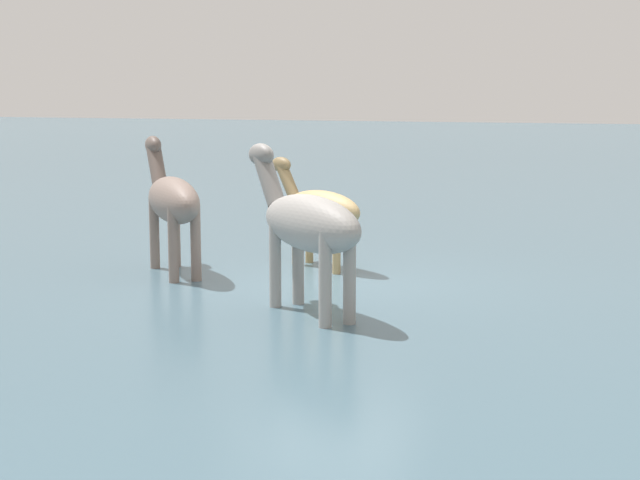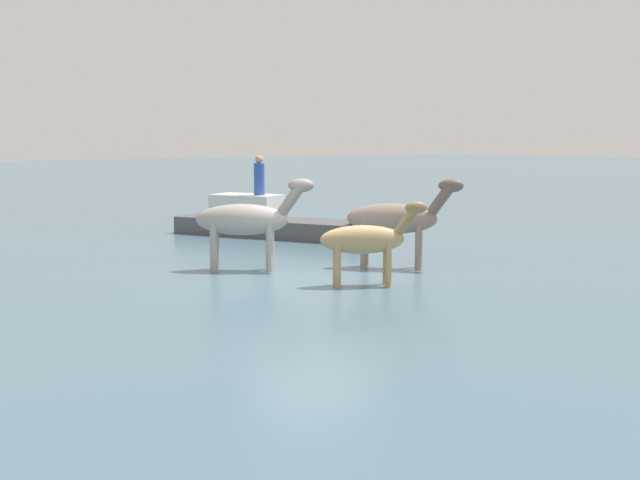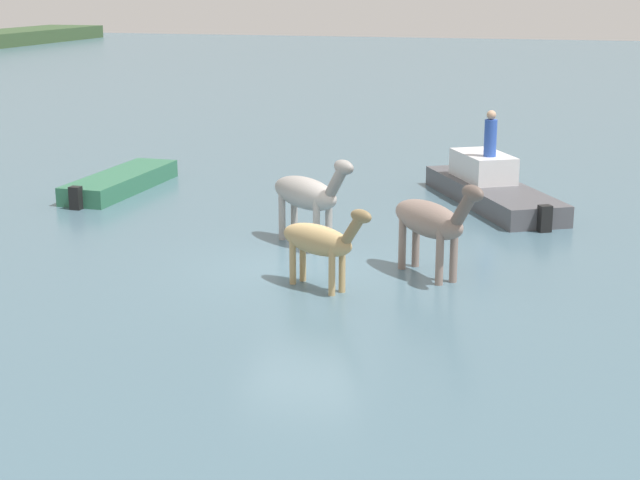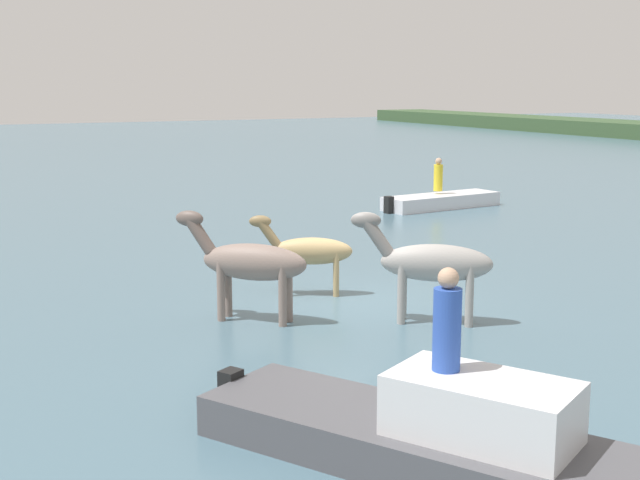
{
  "view_description": "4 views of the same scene",
  "coord_description": "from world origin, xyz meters",
  "px_view_note": "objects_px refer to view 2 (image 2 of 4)",
  "views": [
    {
      "loc": [
        12.15,
        5.13,
        2.68
      ],
      "look_at": [
        0.59,
        0.15,
        0.72
      ],
      "focal_mm": 52.03,
      "sensor_mm": 36.0,
      "label": 1
    },
    {
      "loc": [
        -13.65,
        8.96,
        3.01
      ],
      "look_at": [
        -0.21,
        -0.06,
        0.87
      ],
      "focal_mm": 44.68,
      "sensor_mm": 36.0,
      "label": 2
    },
    {
      "loc": [
        -17.83,
        -5.26,
        5.6
      ],
      "look_at": [
        -0.68,
        -0.47,
        0.83
      ],
      "focal_mm": 54.49,
      "sensor_mm": 36.0,
      "label": 3
    },
    {
      "loc": [
        14.86,
        -8.24,
        4.43
      ],
      "look_at": [
        -0.97,
        -0.37,
        1.18
      ],
      "focal_mm": 48.25,
      "sensor_mm": 36.0,
      "label": 4
    }
  ],
  "objects_px": {
    "horse_rear_stallion": "(366,240)",
    "person_watcher_seated": "(259,177)",
    "boat_motor_center": "(263,225)",
    "horse_gray_outer": "(246,220)",
    "horse_dun_straggler": "(396,219)"
  },
  "relations": [
    {
      "from": "horse_gray_outer",
      "to": "horse_dun_straggler",
      "type": "height_order",
      "value": "horse_gray_outer"
    },
    {
      "from": "horse_rear_stallion",
      "to": "person_watcher_seated",
      "type": "distance_m",
      "value": 8.59
    },
    {
      "from": "boat_motor_center",
      "to": "person_watcher_seated",
      "type": "bearing_deg",
      "value": 22.61
    },
    {
      "from": "boat_motor_center",
      "to": "person_watcher_seated",
      "type": "distance_m",
      "value": 1.45
    },
    {
      "from": "horse_gray_outer",
      "to": "horse_rear_stallion",
      "type": "xyz_separation_m",
      "value": [
        -2.95,
        -1.11,
        -0.2
      ]
    },
    {
      "from": "horse_rear_stallion",
      "to": "boat_motor_center",
      "type": "distance_m",
      "value": 8.54
    },
    {
      "from": "person_watcher_seated",
      "to": "boat_motor_center",
      "type": "bearing_deg",
      "value": -127.82
    },
    {
      "from": "person_watcher_seated",
      "to": "horse_rear_stallion",
      "type": "bearing_deg",
      "value": 164.84
    },
    {
      "from": "horse_rear_stallion",
      "to": "person_watcher_seated",
      "type": "bearing_deg",
      "value": 102.87
    },
    {
      "from": "horse_rear_stallion",
      "to": "boat_motor_center",
      "type": "bearing_deg",
      "value": 102.27
    },
    {
      "from": "horse_dun_straggler",
      "to": "person_watcher_seated",
      "type": "xyz_separation_m",
      "value": [
        6.92,
        -0.38,
        0.64
      ]
    },
    {
      "from": "horse_gray_outer",
      "to": "horse_dun_straggler",
      "type": "distance_m",
      "value": 3.38
    },
    {
      "from": "boat_motor_center",
      "to": "horse_rear_stallion",
      "type": "bearing_deg",
      "value": 134.67
    },
    {
      "from": "horse_rear_stallion",
      "to": "horse_dun_straggler",
      "type": "xyz_separation_m",
      "value": [
        1.33,
        -1.86,
        0.19
      ]
    },
    {
      "from": "horse_gray_outer",
      "to": "boat_motor_center",
      "type": "xyz_separation_m",
      "value": [
        5.24,
        -3.42,
        -0.81
      ]
    }
  ]
}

